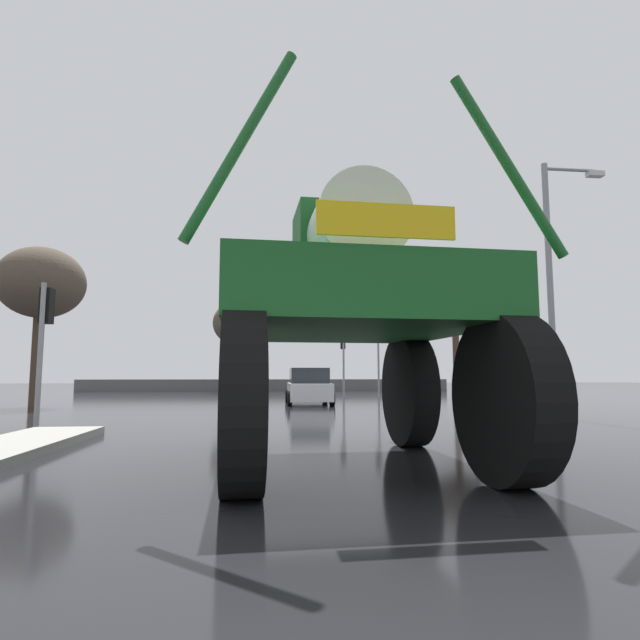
{
  "coord_description": "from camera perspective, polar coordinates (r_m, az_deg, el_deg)",
  "views": [
    {
      "loc": [
        -0.37,
        -1.56,
        1.22
      ],
      "look_at": [
        0.57,
        6.86,
        2.14
      ],
      "focal_mm": 28.63,
      "sensor_mm": 36.0,
      "label": 1
    }
  ],
  "objects": [
    {
      "name": "ground_plane",
      "position": [
        19.6,
        -5.34,
        -9.72
      ],
      "size": [
        120.0,
        120.0,
        0.0
      ],
      "primitive_type": "plane",
      "color": "black"
    },
    {
      "name": "oversize_sprayer",
      "position": [
        7.2,
        3.06,
        -0.08
      ],
      "size": [
        4.34,
        5.38,
        4.73
      ],
      "rotation": [
        0.0,
        0.0,
        1.61
      ],
      "color": "black",
      "rests_on": "ground"
    },
    {
      "name": "sedan_ahead",
      "position": [
        21.85,
        -1.28,
        -7.51
      ],
      "size": [
        1.93,
        4.12,
        1.52
      ],
      "rotation": [
        0.0,
        0.0,
        1.56
      ],
      "color": "silver",
      "rests_on": "ground"
    },
    {
      "name": "traffic_signal_near_left",
      "position": [
        13.58,
        -28.39,
        -0.24
      ],
      "size": [
        0.24,
        0.54,
        3.37
      ],
      "color": "gray",
      "rests_on": "ground"
    },
    {
      "name": "traffic_signal_near_right",
      "position": [
        13.7,
        16.41,
        1.55
      ],
      "size": [
        0.24,
        0.54,
        4.12
      ],
      "color": "gray",
      "rests_on": "ground"
    },
    {
      "name": "traffic_signal_far_left",
      "position": [
        28.66,
        2.6,
        -3.34
      ],
      "size": [
        0.24,
        0.55,
        3.61
      ],
      "color": "gray",
      "rests_on": "ground"
    },
    {
      "name": "traffic_signal_far_right",
      "position": [
        29.04,
        6.46,
        -2.72
      ],
      "size": [
        0.24,
        0.55,
        4.05
      ],
      "color": "gray",
      "rests_on": "ground"
    },
    {
      "name": "streetlight_near_right",
      "position": [
        16.67,
        24.74,
        4.86
      ],
      "size": [
        1.98,
        0.24,
        7.59
      ],
      "color": "gray",
      "rests_on": "ground"
    },
    {
      "name": "bare_tree_left",
      "position": [
        23.22,
        -28.72,
        3.54
      ],
      "size": [
        3.33,
        3.33,
        6.31
      ],
      "color": "#473828",
      "rests_on": "ground"
    },
    {
      "name": "bare_tree_right",
      "position": [
        29.76,
        14.81,
        2.29
      ],
      "size": [
        3.26,
        3.26,
        6.95
      ],
      "color": "#473828",
      "rests_on": "ground"
    },
    {
      "name": "bare_tree_far_center",
      "position": [
        37.46,
        -8.88,
        -0.37
      ],
      "size": [
        3.97,
        3.97,
        6.67
      ],
      "color": "#473828",
      "rests_on": "ground"
    },
    {
      "name": "roadside_barrier",
      "position": [
        38.81,
        -5.86,
        -7.28
      ],
      "size": [
        27.78,
        0.24,
        0.9
      ],
      "primitive_type": "cube",
      "color": "#59595B",
      "rests_on": "ground"
    }
  ]
}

